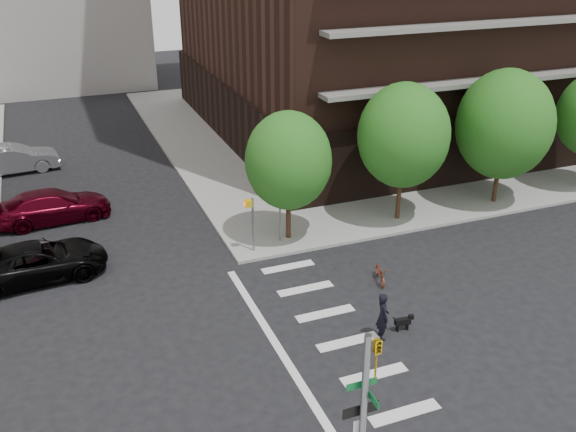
% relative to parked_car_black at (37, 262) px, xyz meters
% --- Properties ---
extents(ground, '(120.00, 120.00, 0.00)m').
position_rel_parked_car_black_xyz_m(ground, '(7.29, -9.00, -0.80)').
color(ground, black).
rests_on(ground, ground).
extents(sidewalk_ne, '(39.00, 33.00, 0.15)m').
position_rel_parked_car_black_xyz_m(sidewalk_ne, '(27.79, 14.50, -0.73)').
color(sidewalk_ne, gray).
rests_on(sidewalk_ne, ground).
extents(crosswalk, '(3.85, 13.00, 0.01)m').
position_rel_parked_car_black_xyz_m(crosswalk, '(9.50, -9.00, -0.80)').
color(crosswalk, silver).
rests_on(crosswalk, ground).
extents(tree_a, '(4.00, 4.00, 5.90)m').
position_rel_parked_car_black_xyz_m(tree_a, '(11.29, -0.50, 3.24)').
color(tree_a, '#301E11').
rests_on(tree_a, sidewalk_ne).
extents(tree_b, '(4.50, 4.50, 6.65)m').
position_rel_parked_car_black_xyz_m(tree_b, '(17.29, -0.50, 3.74)').
color(tree_b, '#301E11').
rests_on(tree_b, sidewalk_ne).
extents(tree_c, '(5.00, 5.00, 6.80)m').
position_rel_parked_car_black_xyz_m(tree_c, '(23.29, -0.50, 3.64)').
color(tree_c, '#301E11').
rests_on(tree_c, sidewalk_ne).
extents(pedestrian_signal, '(2.18, 0.67, 2.60)m').
position_rel_parked_car_black_xyz_m(pedestrian_signal, '(9.61, -1.08, 1.05)').
color(pedestrian_signal, slate).
rests_on(pedestrian_signal, sidewalk_ne).
extents(parked_car_black, '(3.13, 5.98, 1.61)m').
position_rel_parked_car_black_xyz_m(parked_car_black, '(0.00, 0.00, 0.00)').
color(parked_car_black, black).
rests_on(parked_car_black, ground).
extents(parked_car_maroon, '(2.78, 5.83, 1.64)m').
position_rel_parked_car_black_xyz_m(parked_car_maroon, '(0.94, 5.90, 0.02)').
color(parked_car_maroon, '#480311').
rests_on(parked_car_maroon, ground).
extents(parked_car_silver, '(2.29, 5.34, 1.71)m').
position_rel_parked_car_black_xyz_m(parked_car_silver, '(-0.91, 14.09, 0.05)').
color(parked_car_silver, '#999CA1').
rests_on(parked_car_silver, ground).
extents(scooter, '(0.94, 1.61, 0.80)m').
position_rel_parked_car_black_xyz_m(scooter, '(13.50, -5.59, -0.40)').
color(scooter, brown).
rests_on(scooter, ground).
extents(dog_walker, '(0.75, 0.57, 1.87)m').
position_rel_parked_car_black_xyz_m(dog_walker, '(11.57, -9.20, 0.13)').
color(dog_walker, black).
rests_on(dog_walker, ground).
extents(dog, '(0.74, 0.27, 0.62)m').
position_rel_parked_car_black_xyz_m(dog, '(12.56, -9.07, -0.41)').
color(dog, black).
rests_on(dog, ground).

